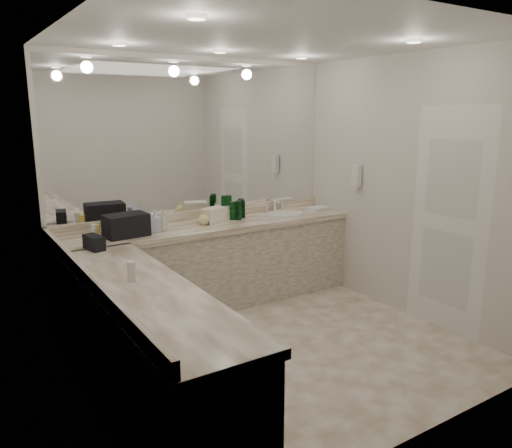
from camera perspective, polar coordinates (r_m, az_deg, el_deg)
floor at (r=4.56m, az=2.32°, el=-13.92°), size 3.20×3.20×0.00m
ceiling at (r=4.11m, az=2.66°, el=20.50°), size 3.20×3.20×0.00m
wall_back at (r=5.42m, az=-6.69°, el=4.77°), size 3.20×0.02×2.60m
wall_left at (r=3.49m, az=-19.55°, el=-0.32°), size 0.02×3.00×2.60m
wall_right at (r=5.22m, az=17.06°, el=3.98°), size 0.02×3.00×2.60m
vanity_back_base at (r=5.35m, az=-5.03°, el=-4.97°), size 3.20×0.60×0.84m
vanity_back_top at (r=5.23m, az=-5.08°, el=-0.29°), size 3.20×0.64×0.06m
vanity_left_base at (r=3.59m, az=-12.52°, el=-14.47°), size 0.60×2.40×0.84m
vanity_left_top at (r=3.42m, az=-12.73°, el=-7.70°), size 0.64×2.42×0.06m
backsplash_back at (r=5.46m, az=-6.51°, el=1.11°), size 3.20×0.04×0.10m
backsplash_left at (r=3.59m, az=-18.82°, el=-5.73°), size 0.04×3.00×0.10m
mirror_back at (r=5.36m, az=-6.77°, el=9.78°), size 3.12×0.01×1.55m
mirror_left at (r=3.43m, az=-19.95°, el=7.47°), size 0.01×2.92×1.55m
sink at (r=5.72m, az=3.33°, el=1.13°), size 0.44×0.44×0.03m
faucet at (r=5.87m, az=2.14°, el=2.20°), size 0.24×0.16×0.14m
wall_phone at (r=5.65m, az=11.40°, el=5.44°), size 0.06×0.10×0.24m
door at (r=4.94m, az=21.16°, el=0.27°), size 0.02×0.82×2.10m
black_toiletry_bag at (r=4.81m, az=-14.64°, el=-0.07°), size 0.41×0.28×0.22m
black_bag_spill at (r=4.44m, az=-18.02°, el=-2.01°), size 0.14×0.24×0.12m
cream_cosmetic_case at (r=5.30m, az=-4.84°, el=1.04°), size 0.29×0.23×0.15m
hand_towel at (r=5.95m, az=7.14°, el=1.77°), size 0.26×0.18×0.04m
lotion_left at (r=3.56m, az=-14.05°, el=-5.23°), size 0.06×0.06×0.14m
soap_bottle_a at (r=4.97m, az=-10.54°, el=0.43°), size 0.10×0.10×0.21m
soap_bottle_b at (r=4.94m, az=-11.45°, el=0.36°), size 0.12×0.12×0.21m
soap_bottle_c at (r=5.17m, az=-5.98°, el=0.78°), size 0.15×0.15×0.16m
green_bottle_0 at (r=5.37m, az=-2.03°, el=1.57°), size 0.07×0.07×0.21m
green_bottle_1 at (r=5.39m, az=-2.69°, el=1.53°), size 0.07×0.07×0.19m
green_bottle_2 at (r=5.49m, az=-1.62°, el=1.71°), size 0.07×0.07×0.19m
green_bottle_3 at (r=5.55m, az=-1.73°, el=1.90°), size 0.07×0.07×0.20m
amenity_bottle_0 at (r=4.78m, az=-18.04°, el=-0.87°), size 0.05×0.05×0.14m
amenity_bottle_1 at (r=4.91m, az=-12.95°, el=-0.71°), size 0.04×0.04×0.06m
amenity_bottle_2 at (r=5.44m, az=-2.52°, el=1.17°), size 0.05×0.05×0.11m
amenity_bottle_3 at (r=5.15m, az=-5.14°, el=0.36°), size 0.04×0.04×0.09m
amenity_bottle_4 at (r=4.82m, az=-17.74°, el=-0.84°), size 0.06×0.06×0.13m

